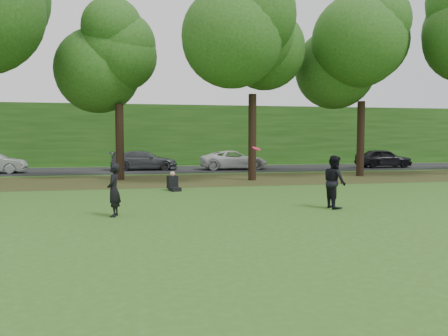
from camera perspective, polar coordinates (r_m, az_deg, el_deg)
The scene contains 10 objects.
ground at distance 10.88m, azimuth 0.13°, elevation -8.23°, with size 120.00×120.00×0.00m, color #34551A.
leaf_litter at distance 23.63m, azimuth -6.17°, elevation -1.61°, with size 60.00×7.00×0.01m, color #48331A.
street at distance 31.57m, azimuth -7.49°, elevation -0.20°, with size 70.00×7.00×0.02m, color black.
far_hedge at distance 37.48m, azimuth -8.15°, elevation 4.26°, with size 70.00×3.00×5.00m, color #1F4A15.
player_left at distance 13.11m, azimuth -14.20°, elevation -2.81°, with size 0.57×0.37×1.55m, color black.
player_right at distance 14.67m, azimuth 14.23°, elevation -1.75°, with size 0.84×0.66×1.73m, color black.
parked_cars at distance 30.73m, azimuth -9.89°, elevation 0.97°, with size 38.13×3.01×1.50m.
frisbee at distance 13.25m, azimuth 4.26°, elevation 2.54°, with size 0.34×0.35×0.15m.
seated_person at distance 19.13m, azimuth -6.66°, elevation -2.01°, with size 0.60×0.82×0.83m.
tree_line at distance 24.07m, azimuth -7.15°, elevation 17.28°, with size 55.30×7.90×12.31m.
Camera 1 is at (-2.12, -10.42, 2.30)m, focal length 35.00 mm.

